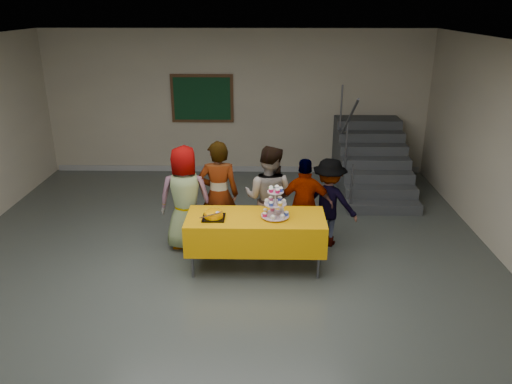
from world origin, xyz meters
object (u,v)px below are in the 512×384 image
schoolchild_b (219,195)px  schoolchild_a (185,198)px  cupcake_stand (275,205)px  staircase (370,163)px  bear_cake (214,214)px  schoolchild_e (329,202)px  bake_table (256,231)px  schoolchild_c (269,198)px  noticeboard (202,99)px  schoolchild_d (305,205)px

schoolchild_b → schoolchild_a: bearing=3.8°
cupcake_stand → schoolchild_b: (-0.82, 0.69, -0.13)m
schoolchild_b → staircase: bearing=-139.0°
bear_cake → schoolchild_e: (1.64, 0.82, -0.15)m
bake_table → schoolchild_a: size_ratio=1.19×
cupcake_stand → bake_table: bearing=174.9°
bake_table → schoolchild_a: 1.23m
bear_cake → schoolchild_c: (0.74, 0.70, -0.04)m
schoolchild_b → schoolchild_e: bearing=179.7°
schoolchild_a → staircase: (3.26, 2.76, -0.30)m
cupcake_stand → schoolchild_e: schoolchild_e is taller
noticeboard → staircase: bearing=-13.7°
bear_cake → schoolchild_d: schoolchild_d is taller
schoolchild_b → schoolchild_e: 1.64m
schoolchild_a → schoolchild_b: 0.49m
schoolchild_d → staircase: bearing=-115.0°
schoolchild_a → schoolchild_d: bearing=178.1°
noticeboard → schoolchild_b: bearing=-79.7°
bear_cake → schoolchild_d: bearing=26.9°
schoolchild_d → staircase: 3.18m
schoolchild_d → schoolchild_e: 0.41m
schoolchild_c → schoolchild_e: schoolchild_c is taller
bear_cake → schoolchild_e: size_ratio=0.26×
bake_table → schoolchild_d: bearing=39.3°
schoolchild_d → cupcake_stand: bearing=56.9°
noticeboard → schoolchild_a: bearing=-87.5°
schoolchild_a → bear_cake: bearing=124.8°
bake_table → staircase: (2.21, 3.37, -0.07)m
bear_cake → staircase: (2.78, 3.44, -0.34)m
bear_cake → staircase: size_ratio=0.15×
schoolchild_e → staircase: staircase is taller
bake_table → noticeboard: 4.50m
bear_cake → staircase: staircase is taller
schoolchild_e → staircase: 2.86m
schoolchild_c → schoolchild_d: schoolchild_c is taller
cupcake_stand → staircase: size_ratio=0.19×
schoolchild_d → noticeboard: (-1.91, 3.63, 0.90)m
noticeboard → bear_cake: bearing=-81.5°
bear_cake → schoolchild_e: bearing=26.6°
schoolchild_a → cupcake_stand: bearing=153.2°
cupcake_stand → schoolchild_d: bearing=53.5°
bake_table → bear_cake: bearing=-173.3°
bear_cake → schoolchild_d: (1.27, 0.64, -0.12)m
bake_table → cupcake_stand: bearing=-5.1°
bear_cake → schoolchild_e: 1.84m
schoolchild_d → schoolchild_c: bearing=-2.3°
schoolchild_a → staircase: 4.28m
schoolchild_a → noticeboard: size_ratio=1.21×
bake_table → staircase: staircase is taller
schoolchild_b → bear_cake: bearing=86.7°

